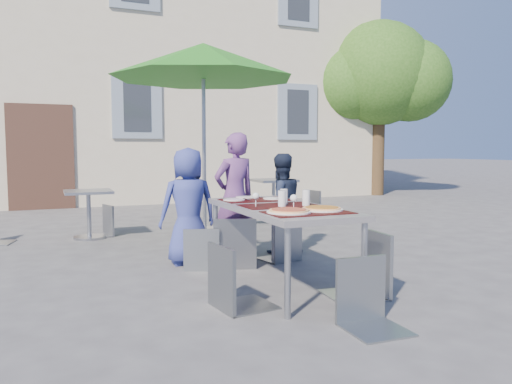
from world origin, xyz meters
name	(u,v)px	position (x,y,z in m)	size (l,w,h in m)	color
ground	(283,294)	(0.00, 0.00, 0.00)	(90.00, 90.00, 0.00)	#444447
building	(112,26)	(0.00, 11.50, 4.85)	(13.60, 8.20, 11.10)	#B9AF95
tree	(380,76)	(6.55, 7.54, 3.25)	(3.60, 3.00, 4.70)	#412F1C
dining_table	(279,212)	(0.09, 0.28, 0.70)	(0.80, 1.85, 0.76)	#47474C
pizza_near_left	(289,211)	(-0.07, -0.24, 0.77)	(0.37, 0.37, 0.03)	white
pizza_near_right	(322,209)	(0.26, -0.20, 0.77)	(0.36, 0.36, 0.03)	white
glassware	(287,198)	(0.14, 0.20, 0.83)	(0.52, 0.44, 0.15)	silver
place_settings	(252,198)	(0.07, 0.91, 0.76)	(0.69, 0.46, 0.01)	white
child_0	(188,206)	(-0.46, 1.45, 0.65)	(0.63, 0.41, 1.29)	#313C89
child_1	(235,196)	(0.11, 1.51, 0.73)	(0.53, 0.35, 1.46)	#613873
child_2	(280,203)	(0.73, 1.60, 0.61)	(0.59, 0.34, 1.22)	#182136
chair_0	(202,224)	(-0.39, 1.15, 0.49)	(0.49, 0.49, 0.85)	#91989C
chair_1	(235,211)	(-0.04, 1.11, 0.61)	(0.58, 0.58, 1.03)	gray
chair_2	(283,217)	(0.56, 1.17, 0.50)	(0.46, 0.46, 0.87)	gray
chair_3	(233,237)	(-0.54, -0.20, 0.58)	(0.50, 0.49, 0.99)	gray
chair_4	(366,225)	(0.65, -0.30, 0.62)	(0.50, 0.50, 1.05)	gray
chair_5	(369,252)	(0.22, -0.95, 0.54)	(0.42, 0.43, 0.93)	gray
patio_umbrella	(203,63)	(0.21, 3.06, 2.49)	(2.64, 2.64, 2.77)	#A3A5AA
cafe_table_0	(89,207)	(-1.36, 3.51, 0.45)	(0.64, 0.64, 0.69)	#A3A5AA
bg_chair_r_0	(102,202)	(-1.17, 3.65, 0.50)	(0.47, 0.47, 0.86)	gray
cafe_table_1	(273,193)	(1.80, 4.13, 0.50)	(0.69, 0.69, 0.74)	#A3A5AA
bg_chair_l_1	(245,190)	(1.33, 4.30, 0.55)	(0.47, 0.47, 0.94)	#93999E
bg_chair_r_1	(309,188)	(2.61, 4.29, 0.55)	(0.50, 0.49, 0.94)	gray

